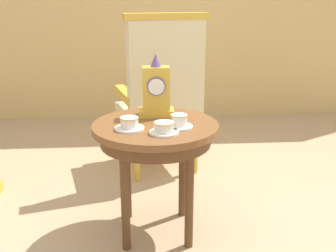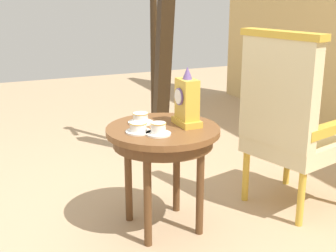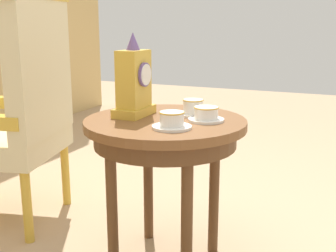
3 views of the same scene
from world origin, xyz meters
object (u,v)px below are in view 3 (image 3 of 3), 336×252
at_px(mantel_clock, 134,83).
at_px(armchair, 20,107).
at_px(teacup_center, 193,108).
at_px(teacup_right, 206,114).
at_px(side_table, 165,139).
at_px(teacup_left, 172,121).

height_order(mantel_clock, armchair, armchair).
bearing_deg(teacup_center, teacup_right, -133.15).
distance_m(mantel_clock, armchair, 0.69).
bearing_deg(teacup_center, side_table, 146.41).
distance_m(side_table, teacup_right, 0.19).
distance_m(side_table, teacup_center, 0.17).
height_order(side_table, teacup_left, teacup_left).
height_order(teacup_center, armchair, armchair).
relative_size(teacup_center, mantel_clock, 0.41).
xyz_separation_m(side_table, teacup_left, (-0.13, -0.09, 0.11)).
height_order(teacup_right, mantel_clock, mantel_clock).
height_order(teacup_right, teacup_center, teacup_center).
bearing_deg(armchair, side_table, -95.19).
bearing_deg(teacup_left, mantel_clock, 58.49).
xyz_separation_m(teacup_right, teacup_center, (0.08, 0.08, 0.00)).
distance_m(teacup_right, mantel_clock, 0.32).
xyz_separation_m(teacup_left, mantel_clock, (0.14, 0.23, 0.11)).
bearing_deg(mantel_clock, teacup_center, -64.73).
bearing_deg(teacup_center, mantel_clock, 115.27).
distance_m(teacup_left, teacup_right, 0.18).
height_order(teacup_center, mantel_clock, mantel_clock).
bearing_deg(teacup_right, teacup_center, 46.85).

